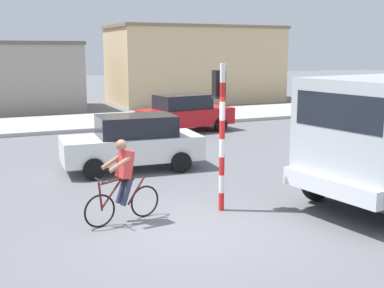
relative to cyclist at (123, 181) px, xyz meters
The scene contains 8 objects.
ground_plane 1.63m from the cyclist, 46.92° to the right, with size 120.00×120.00×0.00m, color slate.
sidewalk_far 14.07m from the cyclist, 86.13° to the left, with size 80.00×5.00×0.16m, color #ADADA8.
cyclist is the anchor object (origin of this frame).
traffic_light_pole 2.49m from the cyclist, ahead, with size 0.24×0.43×3.20m.
car_red_near 4.58m from the cyclist, 70.32° to the left, with size 4.11×2.09×1.60m.
car_white_mid 11.46m from the cyclist, 60.66° to the left, with size 4.19×2.28×1.60m.
building_mid_block 20.97m from the cyclist, 91.38° to the left, with size 7.48×5.69×3.93m.
building_corner_right 24.12m from the cyclist, 62.35° to the left, with size 11.21×5.77×5.01m.
Camera 1 is at (-3.61, -8.46, 3.48)m, focal length 46.55 mm.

